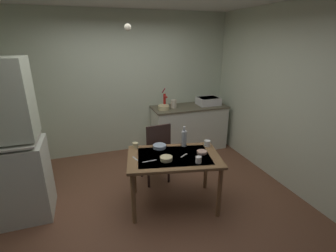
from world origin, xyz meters
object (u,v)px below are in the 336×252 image
(sink_basin, at_px, (208,101))
(chair_far_side, at_px, (156,153))
(mug_dark, at_px, (207,143))
(glass_bottle, at_px, (184,138))
(mixing_bowl_counter, at_px, (164,107))
(serving_bowl_wide, at_px, (166,158))
(dining_table, at_px, (174,162))
(hand_pump, at_px, (165,100))
(hutch_cabinet, at_px, (5,150))

(sink_basin, xyz_separation_m, chair_far_side, (-1.42, -1.07, -0.46))
(mug_dark, distance_m, glass_bottle, 0.34)
(mixing_bowl_counter, height_order, serving_bowl_wide, mixing_bowl_counter)
(sink_basin, distance_m, serving_bowl_wide, 2.31)
(serving_bowl_wide, bearing_deg, chair_far_side, 84.66)
(mixing_bowl_counter, relative_size, serving_bowl_wide, 1.37)
(dining_table, bearing_deg, mixing_bowl_counter, 76.86)
(mixing_bowl_counter, distance_m, serving_bowl_wide, 1.79)
(dining_table, xyz_separation_m, glass_bottle, (0.24, 0.24, 0.22))
(hand_pump, xyz_separation_m, dining_table, (-0.43, -1.72, -0.42))
(hand_pump, height_order, mixing_bowl_counter, hand_pump)
(sink_basin, bearing_deg, chair_far_side, -143.20)
(hutch_cabinet, distance_m, hand_pump, 2.75)
(sink_basin, height_order, hand_pump, hand_pump)
(hand_pump, xyz_separation_m, chair_far_side, (-0.50, -1.11, -0.55))
(glass_bottle, bearing_deg, hand_pump, 82.67)
(hutch_cabinet, height_order, glass_bottle, hutch_cabinet)
(mixing_bowl_counter, xyz_separation_m, serving_bowl_wide, (-0.51, -1.71, -0.18))
(serving_bowl_wide, bearing_deg, mixing_bowl_counter, 73.32)
(hand_pump, bearing_deg, hutch_cabinet, -151.48)
(hutch_cabinet, height_order, chair_far_side, hutch_cabinet)
(hand_pump, relative_size, serving_bowl_wide, 2.48)
(serving_bowl_wide, bearing_deg, hutch_cabinet, 165.23)
(sink_basin, bearing_deg, hand_pump, 177.21)
(hutch_cabinet, bearing_deg, serving_bowl_wide, -14.77)
(dining_table, bearing_deg, hand_pump, 75.95)
(hand_pump, bearing_deg, dining_table, -104.05)
(hutch_cabinet, xyz_separation_m, dining_table, (1.98, -0.41, -0.29))
(glass_bottle, bearing_deg, mug_dark, -17.83)
(chair_far_side, xyz_separation_m, serving_bowl_wide, (-0.06, -0.69, 0.25))
(hutch_cabinet, height_order, mug_dark, hutch_cabinet)
(sink_basin, bearing_deg, hutch_cabinet, -159.23)
(dining_table, xyz_separation_m, serving_bowl_wide, (-0.13, -0.08, 0.12))
(dining_table, bearing_deg, serving_bowl_wide, -147.85)
(serving_bowl_wide, bearing_deg, mug_dark, 18.04)
(hutch_cabinet, distance_m, dining_table, 2.05)
(sink_basin, bearing_deg, dining_table, -129.05)
(mug_dark, bearing_deg, mixing_bowl_counter, 96.90)
(sink_basin, relative_size, hand_pump, 1.13)
(hutch_cabinet, relative_size, dining_table, 1.51)
(dining_table, xyz_separation_m, mug_dark, (0.56, 0.14, 0.13))
(chair_far_side, bearing_deg, mixing_bowl_counter, 66.27)
(sink_basin, bearing_deg, glass_bottle, -128.01)
(dining_table, relative_size, chair_far_side, 1.33)
(hutch_cabinet, distance_m, mixing_bowl_counter, 2.66)
(hutch_cabinet, relative_size, chair_far_side, 2.00)
(mixing_bowl_counter, bearing_deg, hand_pump, 61.76)
(chair_far_side, distance_m, glass_bottle, 0.59)
(mug_dark, xyz_separation_m, glass_bottle, (-0.32, 0.10, 0.08))
(hand_pump, bearing_deg, glass_bottle, -97.33)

